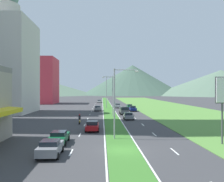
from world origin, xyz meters
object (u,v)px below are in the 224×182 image
at_px(car_1, 118,106).
at_px(car_3, 130,106).
at_px(street_lamp_near, 117,98).
at_px(street_lamp_mid, 112,93).
at_px(car_7, 59,137).
at_px(motorcycle_rider, 80,120).
at_px(car_6, 133,109).
at_px(car_2, 98,108).
at_px(pickup_truck_0, 124,111).
at_px(street_lamp_far, 107,90).
at_px(car_4, 99,101).
at_px(car_5, 50,148).
at_px(car_9, 92,126).
at_px(car_8, 128,116).

height_order(car_1, car_3, car_1).
height_order(street_lamp_near, car_3, street_lamp_near).
relative_size(street_lamp_mid, car_7, 1.97).
relative_size(car_1, motorcycle_rider, 2.13).
xyz_separation_m(street_lamp_near, car_6, (7.04, 41.46, -4.33)).
height_order(street_lamp_mid, car_2, street_lamp_mid).
bearing_deg(motorcycle_rider, car_6, -25.29).
bearing_deg(street_lamp_mid, car_7, -103.84).
relative_size(car_2, motorcycle_rider, 2.25).
distance_m(car_1, pickup_truck_0, 23.60).
bearing_deg(street_lamp_near, car_7, -161.53).
distance_m(car_3, car_6, 9.40).
relative_size(street_lamp_near, street_lamp_far, 0.83).
distance_m(street_lamp_far, car_4, 39.52).
relative_size(street_lamp_far, car_5, 2.39).
distance_m(car_3, car_9, 45.67).
height_order(car_2, car_8, car_2).
bearing_deg(car_4, street_lamp_near, -178.06).
bearing_deg(car_6, street_lamp_far, -149.75).
height_order(car_8, car_9, car_9).
xyz_separation_m(car_5, car_6, (13.72, 49.36, 0.00)).
relative_size(street_lamp_far, car_6, 2.39).
height_order(street_lamp_near, pickup_truck_0, street_lamp_near).
bearing_deg(car_3, car_5, -13.28).
bearing_deg(motorcycle_rider, pickup_truck_0, -28.58).
bearing_deg(car_2, car_3, -52.21).
distance_m(car_6, car_9, 36.54).
bearing_deg(motorcycle_rider, car_7, 176.80).
bearing_deg(car_7, street_lamp_far, -6.92).
bearing_deg(car_3, motorcycle_rider, -19.58).
xyz_separation_m(car_1, car_7, (-10.29, -57.52, -0.05)).
bearing_deg(car_2, car_6, -98.05).
bearing_deg(car_6, car_5, -15.53).
relative_size(car_1, car_3, 0.95).
xyz_separation_m(street_lamp_near, car_3, (7.19, 50.87, -4.34)).
xyz_separation_m(car_7, pickup_truck_0, (10.50, 33.92, 0.25)).
relative_size(street_lamp_far, car_3, 2.35).
bearing_deg(car_7, car_8, -24.29).
relative_size(car_4, car_5, 1.02).
relative_size(car_3, car_6, 1.02).
xyz_separation_m(car_5, car_9, (3.33, 14.32, -0.01)).
height_order(car_6, pickup_truck_0, pickup_truck_0).
xyz_separation_m(car_4, car_7, (-3.68, -94.93, -0.02)).
bearing_deg(street_lamp_near, street_lamp_mid, 89.27).
bearing_deg(car_8, car_7, -24.29).
bearing_deg(car_5, pickup_truck_0, -14.67).
xyz_separation_m(car_2, car_4, (-0.05, 49.75, -0.04)).
height_order(street_lamp_far, car_4, street_lamp_far).
xyz_separation_m(street_lamp_far, car_5, (-6.63, -61.50, -5.27)).
distance_m(car_5, motorcycle_rider, 21.95).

